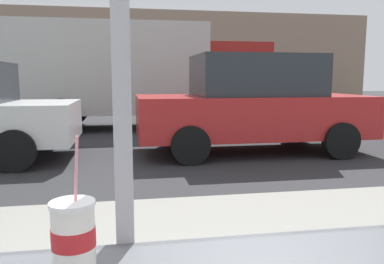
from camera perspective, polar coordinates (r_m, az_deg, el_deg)
The scene contains 5 objects.
ground_plane at distance 9.10m, azimuth -9.87°, elevation -0.94°, with size 60.00×60.00×0.00m, color #2D2D30.
building_facade_far at distance 21.53m, azimuth -10.13°, elevation 10.78°, with size 28.00×1.20×5.00m, color gray.
soda_cup_left at distance 0.97m, azimuth -17.13°, elevation -14.55°, with size 0.11×0.11×0.33m.
parked_car_red at distance 7.31m, azimuth 8.95°, elevation 4.09°, with size 4.26×1.98×1.81m.
box_truck at distance 10.95m, azimuth -8.80°, elevation 8.78°, with size 7.19×2.44×2.83m.
Camera 1 is at (0.01, -1.00, 1.39)m, focal length 36.01 mm.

